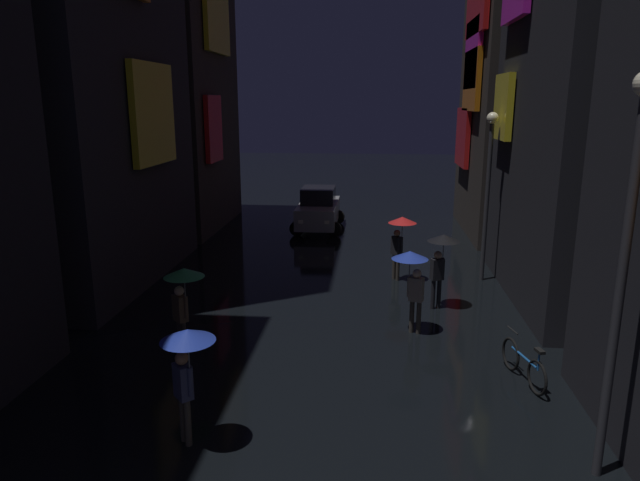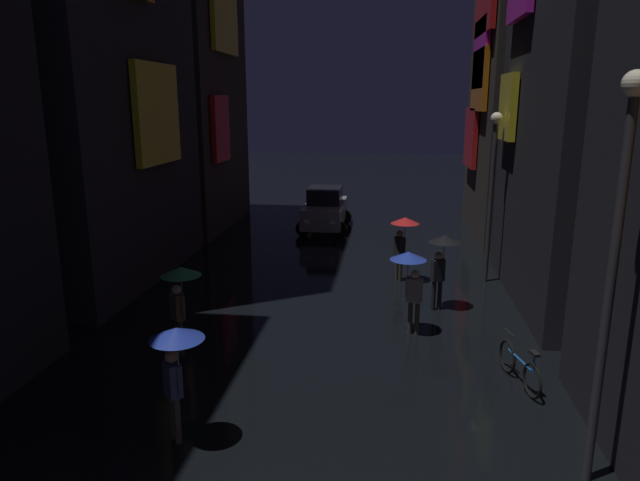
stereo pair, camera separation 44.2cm
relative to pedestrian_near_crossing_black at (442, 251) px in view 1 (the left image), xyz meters
name	(u,v)px [view 1 (the left image)]	position (x,y,z in m)	size (l,w,h in m)	color
building_left_far	(175,81)	(-10.82, 10.05, 4.86)	(4.25, 7.13, 13.05)	#2D2826
building_right_far	(520,80)	(4.12, 10.05, 4.85)	(4.25, 7.13, 13.02)	#2D2826
pedestrian_near_crossing_black	(442,251)	(0.00, 0.00, 0.00)	(0.90, 0.90, 2.12)	black
pedestrian_foreground_right_green	(183,287)	(-6.07, -3.79, 0.00)	(0.90, 0.90, 2.12)	#38332D
pedestrian_midstreet_centre_blue	(186,354)	(-4.88, -7.13, 0.00)	(0.90, 0.90, 2.12)	#38332D
pedestrian_far_right_blue	(412,269)	(-0.92, -1.88, 0.00)	(0.90, 0.90, 2.12)	#38332D
pedestrian_midstreet_left_red	(400,230)	(-1.03, 2.42, 0.00)	(0.90, 0.90, 2.12)	#38332D
bicycle_parked_at_storefront	(524,364)	(1.27, -4.27, -1.28)	(0.51, 1.78, 0.96)	black
car_distant	(318,209)	(-4.38, 9.76, -0.74)	(2.27, 4.16, 1.92)	#99999E
streetlamp_right_far	(488,177)	(1.66, 2.75, 1.69)	(0.36, 0.36, 5.36)	#2D2D33
streetlamp_right_near	(627,241)	(1.66, -7.28, 2.08)	(0.36, 0.36, 6.08)	#2D2D33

